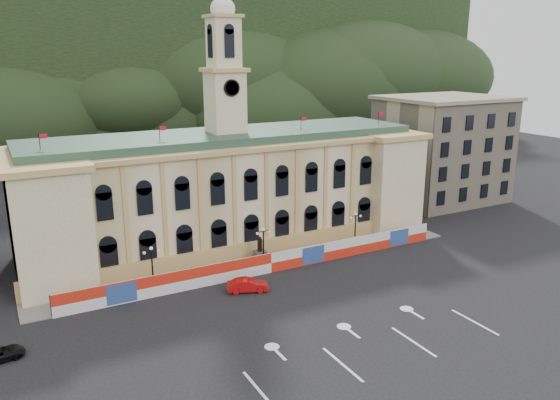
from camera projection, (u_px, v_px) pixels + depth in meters
ground at (341, 324)px, 54.02m from camera, size 260.00×260.00×0.00m
lane_markings at (372, 347)px, 49.78m from camera, size 26.00×10.00×0.02m
hill_ridge at (94, 76)px, 152.36m from camera, size 230.00×80.00×64.00m
city_hall at (228, 188)px, 75.39m from camera, size 56.20×17.60×37.10m
side_building_right at (442, 149)px, 97.60m from camera, size 21.00×17.00×18.60m
hoarding_fence at (271, 263)px, 66.50m from camera, size 50.00×0.44×2.50m
pavement at (261, 264)px, 69.05m from camera, size 56.00×5.50×0.16m
statue at (260, 256)px, 68.97m from camera, size 1.40×1.40×3.72m
lamp_left at (152, 264)px, 61.18m from camera, size 1.96×0.44×5.15m
lamp_center at (263, 244)px, 67.63m from camera, size 1.96×0.44×5.15m
lamp_right at (355, 227)px, 74.08m from camera, size 1.96×0.44×5.15m
red_sedan at (248, 285)px, 61.25m from camera, size 4.70×5.69×1.52m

